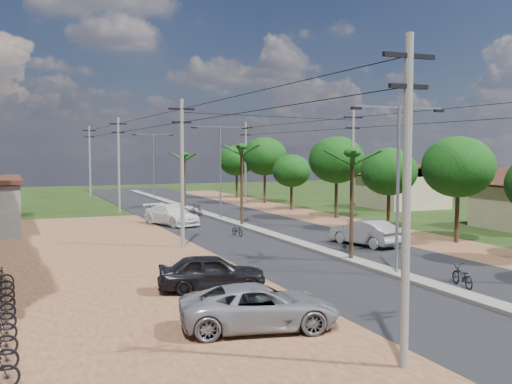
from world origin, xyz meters
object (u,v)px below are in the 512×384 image
Objects in this scene: car_white_far at (172,215)px; car_parked_silver at (260,308)px; car_silver_mid at (365,233)px; moto_rider_east at (462,277)px; roadside_sign at (314,316)px; car_parked_dark at (212,273)px.

car_parked_silver is at bearing -118.72° from car_white_far.
car_silver_mid is 2.72× the size of moto_rider_east.
car_parked_silver is 1.81m from roadside_sign.
car_parked_dark is at bearing -4.56° from moto_rider_east.
car_white_far is 28.86m from roadside_sign.
car_parked_dark reaches higher than car_parked_silver.
car_parked_dark is at bearing -120.31° from car_white_far.
moto_rider_east is at bearing -97.21° from car_parked_dark.
car_silver_mid is 0.88× the size of car_white_far.
car_silver_mid is at bearing 52.57° from roadside_sign.
moto_rider_east is at bearing -96.59° from car_white_far.
roadside_sign is (-2.72, -28.73, -0.33)m from car_white_far.
car_white_far is 3.09× the size of moto_rider_east.
car_white_far reaches higher than roadside_sign.
car_parked_dark is (0.27, 5.78, 0.03)m from car_parked_silver.
car_parked_silver is at bearing 26.74° from moto_rider_east.
car_parked_silver is at bearing -170.61° from car_parked_dark.
car_silver_mid reaches higher than moto_rider_east.
car_parked_silver is 5.79m from car_parked_dark.
car_parked_dark reaches higher than roadside_sign.
car_parked_silver reaches higher than roadside_sign.
car_parked_silver is 1.17× the size of car_parked_dark.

